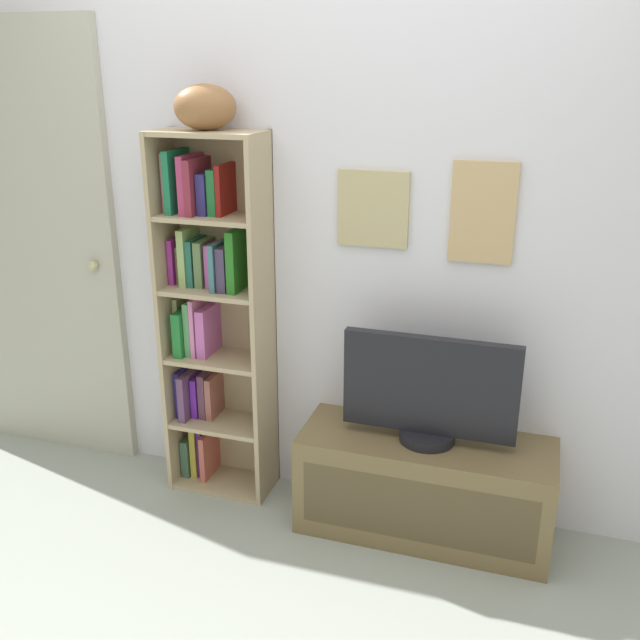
# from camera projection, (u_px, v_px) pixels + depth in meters

# --- Properties ---
(back_wall) EXTENTS (4.80, 0.08, 2.45)m
(back_wall) POSITION_uv_depth(u_px,v_px,m) (328.00, 224.00, 2.90)
(back_wall) COLOR silver
(back_wall) RESTS_ON ground
(bookshelf) EXTENTS (0.45, 0.24, 1.59)m
(bookshelf) POSITION_uv_depth(u_px,v_px,m) (211.00, 311.00, 3.06)
(bookshelf) COLOR tan
(bookshelf) RESTS_ON ground
(football) EXTENTS (0.30, 0.27, 0.17)m
(football) POSITION_uv_depth(u_px,v_px,m) (205.00, 107.00, 2.73)
(football) COLOR brown
(football) RESTS_ON bookshelf
(tv_stand) EXTENTS (1.02, 0.37, 0.42)m
(tv_stand) POSITION_uv_depth(u_px,v_px,m) (424.00, 486.00, 2.90)
(tv_stand) COLOR brown
(tv_stand) RESTS_ON ground
(television) EXTENTS (0.68, 0.22, 0.44)m
(television) POSITION_uv_depth(u_px,v_px,m) (429.00, 392.00, 2.76)
(television) COLOR black
(television) RESTS_ON tv_stand
(door) EXTENTS (0.80, 0.09, 2.04)m
(door) POSITION_uv_depth(u_px,v_px,m) (41.00, 250.00, 3.31)
(door) COLOR #AAAA99
(door) RESTS_ON ground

